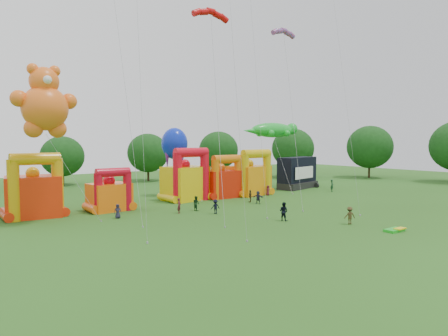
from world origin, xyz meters
TOP-DOWN VIEW (x-y plane):
  - ground at (0.00, 0.00)m, footprint 160.00×160.00m
  - tree_ring at (-1.17, 0.61)m, footprint 122.42×124.51m
  - bouncy_castle_0 at (-19.02, 27.38)m, footprint 6.05×5.14m
  - bouncy_castle_1 at (-11.03, 26.31)m, footprint 4.73×3.94m
  - bouncy_castle_2 at (0.47, 28.02)m, footprint 6.24×5.37m
  - bouncy_castle_3 at (6.01, 27.30)m, footprint 5.28×4.27m
  - bouncy_castle_4 at (11.02, 26.83)m, footprint 6.25×5.33m
  - stage_trailer at (22.91, 28.29)m, footprint 8.99×4.97m
  - teddy_bear_kite at (-17.73, 22.22)m, footprint 7.73×4.33m
  - gecko_kite at (18.64, 28.28)m, footprint 12.28×10.03m
  - octopus_kite at (1.39, 32.41)m, footprint 3.87×9.10m
  - parafoil_kites at (2.65, 16.27)m, footprint 27.19×13.48m
  - diamond_kites at (-1.92, 11.52)m, footprint 26.48×12.59m
  - folded_kite_bundle at (5.73, 0.46)m, footprint 2.01×1.12m
  - spectator_0 at (-12.12, 21.31)m, footprint 0.86×0.70m
  - spectator_1 at (-5.40, 20.00)m, footprint 0.74×0.72m
  - spectator_2 at (-2.95, 20.27)m, footprint 0.72×0.89m
  - spectator_3 at (-2.34, 17.25)m, footprint 1.13×0.75m
  - spectator_4 at (6.30, 21.33)m, footprint 0.84×1.04m
  - spectator_5 at (6.33, 19.79)m, footprint 1.21×1.56m
  - spectator_6 at (12.66, 24.66)m, footprint 0.79×0.55m
  - spectator_7 at (23.97, 21.77)m, footprint 0.85×0.81m
  - spectator_8 at (1.08, 9.95)m, footprint 0.96×1.11m
  - spectator_9 at (5.00, 4.80)m, footprint 1.30×1.08m

SIDE VIEW (x-z plane):
  - ground at x=0.00m, z-range 0.00..0.00m
  - folded_kite_bundle at x=5.73m, z-range -0.02..0.29m
  - spectator_0 at x=-12.12m, z-range 0.00..1.52m
  - spectator_6 at x=12.66m, z-range 0.00..1.53m
  - spectator_3 at x=-2.34m, z-range 0.00..1.63m
  - spectator_4 at x=6.30m, z-range 0.00..1.65m
  - spectator_5 at x=6.33m, z-range 0.00..1.65m
  - spectator_1 at x=-5.40m, z-range 0.00..1.72m
  - spectator_2 at x=-2.95m, z-range 0.00..1.73m
  - spectator_9 at x=5.00m, z-range 0.00..1.75m
  - spectator_8 at x=1.08m, z-range 0.00..1.93m
  - spectator_7 at x=23.97m, z-range 0.00..1.96m
  - bouncy_castle_1 at x=-11.03m, z-range -0.59..4.51m
  - bouncy_castle_3 at x=6.01m, z-range -0.74..5.44m
  - stage_trailer at x=22.91m, z-range -0.10..5.31m
  - bouncy_castle_4 at x=11.02m, z-range -0.84..6.06m
  - bouncy_castle_0 at x=-19.02m, z-range -0.85..6.10m
  - bouncy_castle_2 at x=0.47m, z-range -0.89..6.36m
  - gecko_kite at x=18.64m, z-range 0.24..11.63m
  - tree_ring at x=-1.17m, z-range 0.22..12.30m
  - octopus_kite at x=1.39m, z-range 1.75..11.94m
  - teddy_bear_kite at x=-17.73m, z-range 0.81..16.43m
  - parafoil_kites at x=2.65m, z-range -1.70..25.17m
  - diamond_kites at x=-1.92m, z-range -1.62..30.33m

